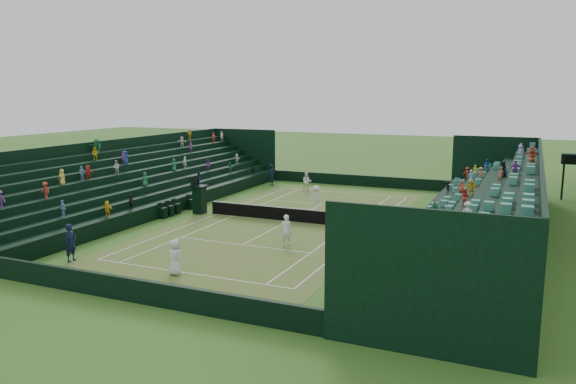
# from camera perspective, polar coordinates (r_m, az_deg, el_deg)

# --- Properties ---
(ground) EXTENTS (160.00, 160.00, 0.00)m
(ground) POSITION_cam_1_polar(r_m,az_deg,el_deg) (37.39, 0.00, -3.02)
(ground) COLOR #36631F
(ground) RESTS_ON ground
(court_surface) EXTENTS (12.97, 26.77, 0.01)m
(court_surface) POSITION_cam_1_polar(r_m,az_deg,el_deg) (37.39, 0.00, -3.01)
(court_surface) COLOR #467F2A
(court_surface) RESTS_ON ground
(perimeter_wall_north) EXTENTS (17.17, 0.20, 1.00)m
(perimeter_wall_north) POSITION_cam_1_polar(r_m,az_deg,el_deg) (51.99, 7.03, 1.17)
(perimeter_wall_north) COLOR black
(perimeter_wall_north) RESTS_ON ground
(perimeter_wall_south) EXTENTS (17.17, 0.20, 1.00)m
(perimeter_wall_south) POSITION_cam_1_polar(r_m,az_deg,el_deg) (24.12, -15.51, -9.59)
(perimeter_wall_south) COLOR black
(perimeter_wall_south) RESTS_ON ground
(perimeter_wall_east) EXTENTS (0.20, 31.77, 1.00)m
(perimeter_wall_east) POSITION_cam_1_polar(r_m,az_deg,el_deg) (34.85, 12.91, -3.41)
(perimeter_wall_east) COLOR black
(perimeter_wall_east) RESTS_ON ground
(perimeter_wall_west) EXTENTS (0.20, 31.77, 1.00)m
(perimeter_wall_west) POSITION_cam_1_polar(r_m,az_deg,el_deg) (41.35, -10.84, -1.22)
(perimeter_wall_west) COLOR black
(perimeter_wall_west) RESTS_ON ground
(north_grandstand) EXTENTS (6.60, 32.00, 4.90)m
(north_grandstand) POSITION_cam_1_polar(r_m,az_deg,el_deg) (34.14, 19.89, -2.23)
(north_grandstand) COLOR black
(north_grandstand) RESTS_ON ground
(south_grandstand) EXTENTS (6.60, 32.00, 4.90)m
(south_grandstand) POSITION_cam_1_polar(r_m,az_deg,el_deg) (43.64, -15.42, 0.58)
(south_grandstand) COLOR black
(south_grandstand) RESTS_ON ground
(tennis_net) EXTENTS (11.67, 0.10, 1.06)m
(tennis_net) POSITION_cam_1_polar(r_m,az_deg,el_deg) (37.28, 0.00, -2.23)
(tennis_net) COLOR black
(tennis_net) RESTS_ON ground
(scoreboard_tower) EXTENTS (2.00, 1.00, 3.70)m
(scoreboard_tower) POSITION_cam_1_polar(r_m,az_deg,el_deg) (49.76, 27.14, 2.81)
(scoreboard_tower) COLOR black
(scoreboard_tower) RESTS_ON ground
(umpire_chair) EXTENTS (0.95, 0.95, 2.99)m
(umpire_chair) POSITION_cam_1_polar(r_m,az_deg,el_deg) (40.15, -9.00, -0.37)
(umpire_chair) COLOR black
(umpire_chair) RESTS_ON ground
(courtside_chairs) EXTENTS (0.50, 5.47, 1.08)m
(courtside_chairs) POSITION_cam_1_polar(r_m,az_deg,el_deg) (41.18, -10.58, -1.39)
(courtside_chairs) COLOR black
(courtside_chairs) RESTS_ON ground
(player_near_west) EXTENTS (0.93, 0.70, 1.72)m
(player_near_west) POSITION_cam_1_polar(r_m,az_deg,el_deg) (26.96, -11.39, -6.52)
(player_near_west) COLOR white
(player_near_west) RESTS_ON ground
(player_near_east) EXTENTS (0.77, 0.69, 1.76)m
(player_near_east) POSITION_cam_1_polar(r_m,az_deg,el_deg) (31.52, -0.21, -3.86)
(player_near_east) COLOR white
(player_near_east) RESTS_ON ground
(player_far_west) EXTENTS (0.99, 0.89, 1.66)m
(player_far_west) POSITION_cam_1_polar(r_m,az_deg,el_deg) (48.84, 1.93, 1.06)
(player_far_west) COLOR white
(player_far_west) RESTS_ON ground
(player_far_east) EXTENTS (1.28, 0.98, 1.76)m
(player_far_east) POSITION_cam_1_polar(r_m,az_deg,el_deg) (41.19, 2.90, -0.56)
(player_far_east) COLOR white
(player_far_east) RESTS_ON ground
(line_judge_north) EXTENTS (0.54, 0.76, 1.98)m
(line_judge_north) POSITION_cam_1_polar(r_m,az_deg,el_deg) (51.65, -1.64, 1.74)
(line_judge_north) COLOR black
(line_judge_north) RESTS_ON ground
(line_judge_south) EXTENTS (0.51, 0.74, 1.96)m
(line_judge_south) POSITION_cam_1_polar(r_m,az_deg,el_deg) (30.54, -21.21, -4.82)
(line_judge_south) COLOR black
(line_judge_south) RESTS_ON ground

